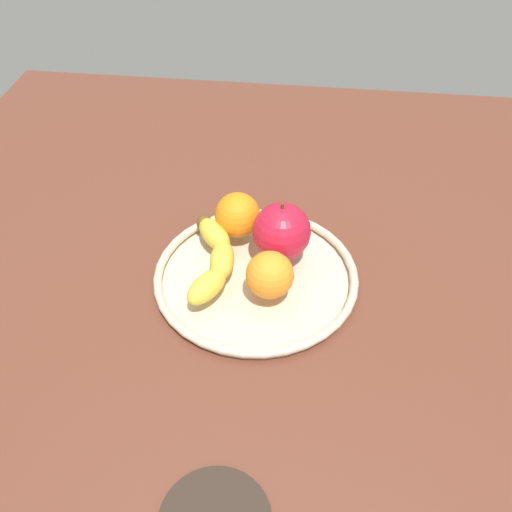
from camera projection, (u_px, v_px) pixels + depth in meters
ground_plane at (256, 290)px, 82.05cm from camera, size 120.64×120.64×4.00cm
fruit_bowl at (256, 276)px, 80.05cm from camera, size 28.84×28.84×1.80cm
banana at (214, 258)px, 79.04cm from camera, size 18.41×7.60×3.40cm
apple at (282, 231)px, 79.36cm from camera, size 8.30×8.30×9.10cm
orange_back_right at (270, 275)px, 74.41cm from camera, size 6.45×6.45×6.45cm
orange_front_right at (237, 215)px, 83.26cm from camera, size 6.73×6.73×6.73cm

